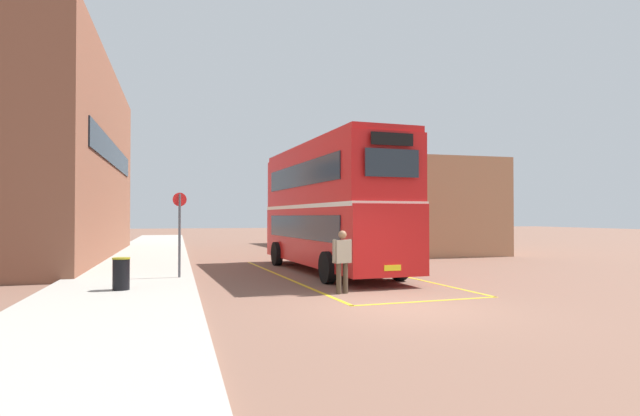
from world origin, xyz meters
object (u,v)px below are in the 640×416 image
(pedestrian_boarding, at_px, (342,257))
(bus_stop_sign, at_px, (180,226))
(litter_bin, at_px, (121,274))
(double_decker_bus, at_px, (330,205))
(single_deck_bus, at_px, (306,223))

(pedestrian_boarding, xyz_separation_m, bus_stop_sign, (-4.22, 3.84, 0.78))
(litter_bin, height_order, bus_stop_sign, bus_stop_sign)
(pedestrian_boarding, relative_size, bus_stop_sign, 0.63)
(litter_bin, relative_size, bus_stop_sign, 0.32)
(double_decker_bus, height_order, litter_bin, double_decker_bus)
(single_deck_bus, distance_m, pedestrian_boarding, 22.80)
(single_deck_bus, distance_m, bus_stop_sign, 20.46)
(pedestrian_boarding, xyz_separation_m, litter_bin, (-5.72, 1.30, -0.42))
(single_deck_bus, bearing_deg, litter_bin, -115.96)
(double_decker_bus, relative_size, single_deck_bus, 1.11)
(double_decker_bus, relative_size, pedestrian_boarding, 6.08)
(double_decker_bus, xyz_separation_m, bus_stop_sign, (-5.47, -1.50, -0.75))
(double_decker_bus, distance_m, litter_bin, 8.29)
(litter_bin, xyz_separation_m, bus_stop_sign, (1.50, 2.54, 1.20))
(double_decker_bus, height_order, single_deck_bus, double_decker_bus)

